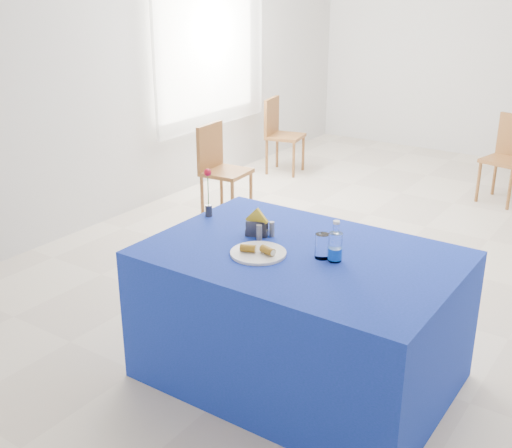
{
  "coord_description": "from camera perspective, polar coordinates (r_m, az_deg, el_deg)",
  "views": [
    {
      "loc": [
        1.76,
        -4.51,
        2.1
      ],
      "look_at": [
        0.04,
        -1.99,
        0.92
      ],
      "focal_mm": 45.0,
      "sensor_mm": 36.0,
      "label": 1
    }
  ],
  "objects": [
    {
      "name": "rose_vase",
      "position": [
        3.8,
        -4.27,
        2.67
      ],
      "size": [
        0.05,
        0.05,
        0.29
      ],
      "color": "#25252A",
      "rests_on": "blue_table"
    },
    {
      "name": "banana_pieces",
      "position": [
        3.29,
        0.18,
        -2.27
      ],
      "size": [
        0.19,
        0.09,
        0.04
      ],
      "color": "gold",
      "rests_on": "plate"
    },
    {
      "name": "chair_win_b",
      "position": [
        7.3,
        2.07,
        8.36
      ],
      "size": [
        0.44,
        0.44,
        0.84
      ],
      "rotation": [
        0.0,
        0.0,
        1.77
      ],
      "color": "#935C2A",
      "rests_on": "floor"
    },
    {
      "name": "chair_win_a",
      "position": [
        5.92,
        -3.31,
        5.37
      ],
      "size": [
        0.41,
        0.41,
        0.86
      ],
      "rotation": [
        0.0,
        0.0,
        1.65
      ],
      "color": "#935C2A",
      "rests_on": "floor"
    },
    {
      "name": "napkin_holder",
      "position": [
        3.53,
        0.08,
        -0.3
      ],
      "size": [
        0.15,
        0.09,
        0.16
      ],
      "color": "#3C3C41",
      "rests_on": "blue_table"
    },
    {
      "name": "room_shell",
      "position": [
        4.85,
        13.5,
        16.44
      ],
      "size": [
        7.0,
        7.0,
        7.0
      ],
      "color": "silver",
      "rests_on": "ground"
    },
    {
      "name": "pepper_shaker",
      "position": [
        3.48,
        0.28,
        -0.74
      ],
      "size": [
        0.03,
        0.03,
        0.08
      ],
      "primitive_type": "cylinder",
      "color": "slate",
      "rests_on": "blue_table"
    },
    {
      "name": "window_pane",
      "position": [
        6.81,
        -4.42,
        16.46
      ],
      "size": [
        0.04,
        1.5,
        1.6
      ],
      "primitive_type": "cube",
      "color": "white",
      "rests_on": "room_shell"
    },
    {
      "name": "drinking_glass",
      "position": [
        3.27,
        5.9,
        -1.97
      ],
      "size": [
        0.07,
        0.07,
        0.13
      ],
      "primitive_type": "cylinder",
      "color": "white",
      "rests_on": "blue_table"
    },
    {
      "name": "water_bottle",
      "position": [
        3.24,
        7.06,
        -2.11
      ],
      "size": [
        0.07,
        0.07,
        0.21
      ],
      "color": "white",
      "rests_on": "blue_table"
    },
    {
      "name": "chair_bg_left",
      "position": [
        6.78,
        21.64,
        5.93
      ],
      "size": [
        0.45,
        0.45,
        0.85
      ],
      "rotation": [
        0.0,
        0.0,
        -0.22
      ],
      "color": "#935C2A",
      "rests_on": "floor"
    },
    {
      "name": "floor",
      "position": [
        5.28,
        11.9,
        -2.79
      ],
      "size": [
        7.0,
        7.0,
        0.0
      ],
      "primitive_type": "plane",
      "color": "beige",
      "rests_on": "ground"
    },
    {
      "name": "salt_shaker",
      "position": [
        3.53,
        1.42,
        -0.46
      ],
      "size": [
        0.03,
        0.03,
        0.08
      ],
      "primitive_type": "cylinder",
      "color": "slate",
      "rests_on": "blue_table"
    },
    {
      "name": "curtain",
      "position": [
        6.77,
        -3.93,
        16.44
      ],
      "size": [
        0.04,
        1.75,
        1.85
      ],
      "primitive_type": "cube",
      "color": "white",
      "rests_on": "room_shell"
    },
    {
      "name": "plate",
      "position": [
        3.31,
        0.2,
        -2.6
      ],
      "size": [
        0.29,
        0.29,
        0.01
      ],
      "primitive_type": "cylinder",
      "color": "silver",
      "rests_on": "blue_table"
    },
    {
      "name": "blue_table",
      "position": [
        3.52,
        3.93,
        -8.16
      ],
      "size": [
        1.6,
        1.1,
        0.76
      ],
      "color": "navy",
      "rests_on": "floor"
    }
  ]
}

